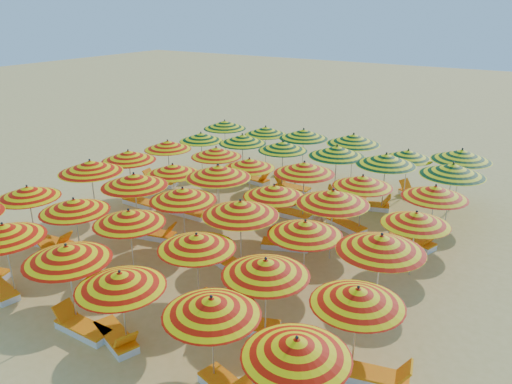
{
  "coord_description": "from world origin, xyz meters",
  "views": [
    {
      "loc": [
        9.57,
        -14.7,
        8.4
      ],
      "look_at": [
        0.0,
        0.5,
        1.6
      ],
      "focal_mm": 35.0,
      "sensor_mm": 36.0,
      "label": 1
    }
  ],
  "objects_px": {
    "umbrella_3": "(120,280)",
    "umbrella_17": "(381,243)",
    "umbrella_39": "(353,139)",
    "lounger_8": "(217,306)",
    "umbrella_1": "(3,231)",
    "lounger_12": "(228,262)",
    "umbrella_24": "(168,145)",
    "umbrella_40": "(408,154)",
    "umbrella_33": "(337,151)",
    "umbrella_35": "(453,170)",
    "umbrella_21": "(274,191)",
    "umbrella_41": "(462,155)",
    "umbrella_30": "(201,137)",
    "umbrella_13": "(134,180)",
    "umbrella_31": "(242,139)",
    "umbrella_5": "(297,348)",
    "lounger_15": "(286,244)",
    "umbrella_11": "(358,296)",
    "lounger_17": "(291,213)",
    "umbrella_7": "(74,205)",
    "umbrella_18": "(128,156)",
    "umbrella_27": "(304,168)",
    "lounger_10": "(374,376)",
    "lounger_25": "(416,194)",
    "umbrella_14": "(183,194)",
    "lounger_21": "(292,188)",
    "lounger_3": "(116,337)",
    "umbrella_25": "(216,152)",
    "lounger_20": "(254,180)",
    "umbrella_20": "(218,171)",
    "lounger_13": "(140,202)",
    "umbrella_29": "(435,192)",
    "lounger_11": "(155,234)",
    "umbrella_34": "(386,159)",
    "umbrella_6": "(28,192)",
    "lounger_2": "(82,328)",
    "lounger_9": "(247,325)",
    "umbrella_22": "(333,197)",
    "umbrella_8": "(129,217)",
    "lounger_18": "(345,225)",
    "lounger_6": "(52,243)",
    "umbrella_4": "(211,306)",
    "umbrella_38": "(304,134)",
    "umbrella_32": "(283,146)",
    "umbrella_19": "(173,169)",
    "lounger_23": "(370,205)",
    "umbrella_23": "(416,218)",
    "umbrella_37": "(266,131)",
    "umbrella_10": "(266,267)",
    "lounger_22": "(346,198)",
    "lounger_24": "(293,173)",
    "lounger_19": "(413,241)",
    "umbrella_2": "(67,253)"
  },
  "relations": [
    {
      "from": "umbrella_6",
      "to": "umbrella_25",
      "type": "xyz_separation_m",
      "value": [
        2.72,
        7.62,
        0.04
      ]
    },
    {
      "from": "umbrella_39",
      "to": "lounger_8",
      "type": "height_order",
      "value": "umbrella_39"
    },
    {
      "from": "umbrella_27",
      "to": "umbrella_31",
      "type": "distance_m",
      "value": 5.56
    },
    {
      "from": "umbrella_13",
      "to": "lounger_22",
      "type": "height_order",
      "value": "umbrella_13"
    },
    {
      "from": "umbrella_22",
      "to": "umbrella_8",
      "type": "bearing_deg",
      "value": -137.07
    },
    {
      "from": "umbrella_29",
      "to": "umbrella_31",
      "type": "distance_m",
      "value": 10.12
    },
    {
      "from": "umbrella_20",
      "to": "umbrella_22",
      "type": "distance_m",
      "value": 4.8
    },
    {
      "from": "lounger_8",
      "to": "umbrella_2",
      "type": "bearing_deg",
      "value": -123.36
    },
    {
      "from": "umbrella_10",
      "to": "lounger_22",
      "type": "height_order",
      "value": "umbrella_10"
    },
    {
      "from": "umbrella_11",
      "to": "umbrella_18",
      "type": "bearing_deg",
      "value": 157.97
    },
    {
      "from": "umbrella_24",
      "to": "umbrella_34",
      "type": "distance_m",
      "value": 10.13
    },
    {
      "from": "umbrella_13",
      "to": "umbrella_31",
      "type": "height_order",
      "value": "umbrella_13"
    },
    {
      "from": "umbrella_24",
      "to": "umbrella_40",
      "type": "distance_m",
      "value": 11.15
    },
    {
      "from": "umbrella_11",
      "to": "lounger_17",
      "type": "height_order",
      "value": "umbrella_11"
    },
    {
      "from": "umbrella_4",
      "to": "umbrella_11",
      "type": "height_order",
      "value": "umbrella_4"
    },
    {
      "from": "umbrella_6",
      "to": "umbrella_17",
      "type": "distance_m",
      "value": 12.4
    },
    {
      "from": "umbrella_23",
      "to": "umbrella_38",
      "type": "relative_size",
      "value": 0.91
    },
    {
      "from": "umbrella_21",
      "to": "lounger_6",
      "type": "bearing_deg",
      "value": -146.13
    },
    {
      "from": "lounger_9",
      "to": "umbrella_33",
      "type": "bearing_deg",
      "value": -100.01
    },
    {
      "from": "umbrella_25",
      "to": "lounger_20",
      "type": "xyz_separation_m",
      "value": [
        0.41,
        2.52,
        -1.98
      ]
    },
    {
      "from": "umbrella_7",
      "to": "umbrella_18",
      "type": "distance_m",
      "value": 5.6
    },
    {
      "from": "umbrella_14",
      "to": "umbrella_38",
      "type": "height_order",
      "value": "umbrella_38"
    },
    {
      "from": "lounger_9",
      "to": "lounger_23",
      "type": "xyz_separation_m",
      "value": [
        -0.18,
        10.11,
        0.0
      ]
    },
    {
      "from": "lounger_9",
      "to": "lounger_13",
      "type": "relative_size",
      "value": 1.05
    },
    {
      "from": "umbrella_20",
      "to": "umbrella_35",
      "type": "bearing_deg",
      "value": 33.99
    },
    {
      "from": "lounger_13",
      "to": "lounger_25",
      "type": "xyz_separation_m",
      "value": [
        10.14,
        7.47,
        0.0
      ]
    },
    {
      "from": "umbrella_4",
      "to": "umbrella_39",
      "type": "bearing_deg",
      "value": 99.68
    },
    {
      "from": "lounger_3",
      "to": "lounger_10",
      "type": "relative_size",
      "value": 1.0
    },
    {
      "from": "umbrella_1",
      "to": "lounger_12",
      "type": "height_order",
      "value": "umbrella_1"
    },
    {
      "from": "umbrella_22",
      "to": "umbrella_33",
      "type": "xyz_separation_m",
      "value": [
        -2.13,
        5.19,
        0.01
      ]
    },
    {
      "from": "umbrella_41",
      "to": "lounger_24",
      "type": "height_order",
      "value": "umbrella_41"
    },
    {
      "from": "umbrella_33",
      "to": "umbrella_35",
      "type": "relative_size",
      "value": 1.12
    },
    {
      "from": "lounger_17",
      "to": "lounger_6",
      "type": "bearing_deg",
      "value": 50.81
    },
    {
      "from": "lounger_12",
      "to": "umbrella_24",
      "type": "bearing_deg",
      "value": -17.39
    },
    {
      "from": "umbrella_11",
      "to": "lounger_25",
      "type": "distance_m",
      "value": 12.78
    },
    {
      "from": "umbrella_5",
      "to": "lounger_15",
      "type": "xyz_separation_m",
      "value": [
        -4.17,
        7.22,
        -1.93
      ]
    },
    {
      "from": "umbrella_27",
      "to": "lounger_10",
      "type": "xyz_separation_m",
      "value": [
        5.74,
        -7.49,
        -2.13
      ]
    },
    {
      "from": "umbrella_31",
      "to": "umbrella_37",
      "type": "relative_size",
      "value": 0.9
    },
    {
      "from": "umbrella_19",
      "to": "umbrella_38",
      "type": "distance_m",
      "value": 7.58
    },
    {
      "from": "umbrella_32",
      "to": "lounger_12",
      "type": "relative_size",
      "value": 1.59
    },
    {
      "from": "lounger_10",
      "to": "lounger_18",
      "type": "xyz_separation_m",
      "value": [
        -3.95,
        7.74,
        0.0
      ]
    },
    {
      "from": "umbrella_34",
      "to": "lounger_2",
      "type": "height_order",
      "value": "umbrella_34"
    },
    {
      "from": "umbrella_41",
      "to": "lounger_19",
      "type": "xyz_separation_m",
      "value": [
        -0.46,
        -4.78,
        -2.2
      ]
    },
    {
      "from": "lounger_13",
      "to": "lounger_25",
      "type": "distance_m",
      "value": 12.59
    },
    {
      "from": "umbrella_14",
      "to": "lounger_21",
      "type": "relative_size",
      "value": 1.57
    },
    {
      "from": "umbrella_11",
      "to": "lounger_11",
      "type": "height_order",
      "value": "umbrella_11"
    },
    {
      "from": "umbrella_31",
      "to": "umbrella_3",
      "type": "bearing_deg",
      "value": -69.15
    },
    {
      "from": "umbrella_21",
      "to": "umbrella_41",
      "type": "height_order",
      "value": "umbrella_41"
    },
    {
      "from": "umbrella_3",
      "to": "umbrella_17",
      "type": "bearing_deg",
      "value": 45.54
    },
    {
      "from": "umbrella_30",
      "to": "umbrella_35",
      "type": "bearing_deg",
      "value": 1.65
    }
  ]
}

